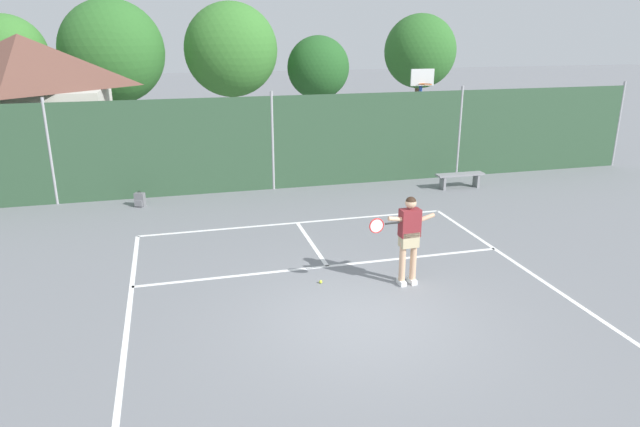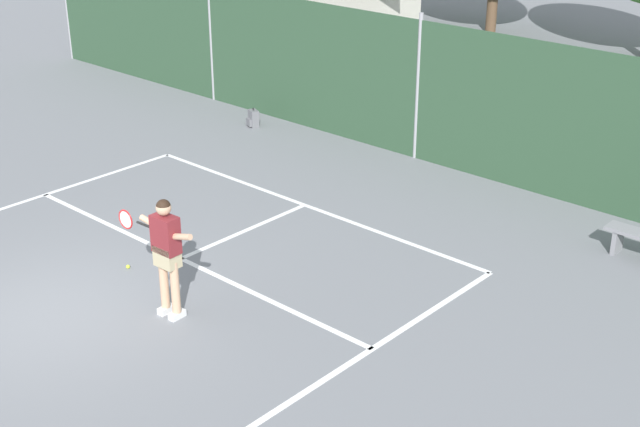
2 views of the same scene
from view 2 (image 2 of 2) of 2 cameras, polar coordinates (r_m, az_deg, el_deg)
ground_plane at (r=13.70m, az=-17.00°, el=-6.29°), size 120.00×120.00×0.00m
court_markings at (r=13.98m, az=-14.77°, el=-5.35°), size 8.30×11.10×0.01m
chainlink_fence at (r=18.80m, az=6.33°, el=7.88°), size 26.09×0.09×3.12m
tennis_player at (r=12.77m, az=-9.92°, el=-2.17°), size 1.43×0.29×1.85m
tennis_ball at (r=14.72m, az=-12.29°, el=-3.37°), size 0.07×0.07×0.07m
backpack_grey at (r=21.15m, az=-4.34°, el=6.12°), size 0.33×0.32×0.46m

